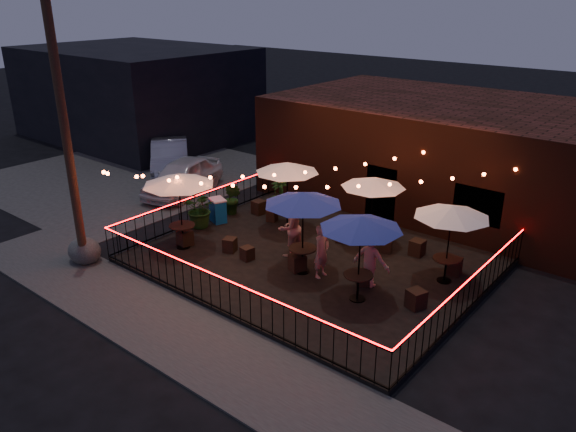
# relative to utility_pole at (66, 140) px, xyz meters

# --- Properties ---
(ground) EXTENTS (110.00, 110.00, 0.00)m
(ground) POSITION_rel_utility_pole_xyz_m (5.40, 2.60, -4.00)
(ground) COLOR black
(ground) RESTS_ON ground
(patio) EXTENTS (10.00, 8.00, 0.15)m
(patio) POSITION_rel_utility_pole_xyz_m (5.40, 4.60, -3.92)
(patio) COLOR black
(patio) RESTS_ON ground
(sidewalk) EXTENTS (18.00, 2.50, 0.05)m
(sidewalk) POSITION_rel_utility_pole_xyz_m (5.40, -0.65, -3.98)
(sidewalk) COLOR #3A3836
(sidewalk) RESTS_ON ground
(parking_lot) EXTENTS (11.00, 12.00, 0.02)m
(parking_lot) POSITION_rel_utility_pole_xyz_m (-6.60, 6.60, -3.99)
(parking_lot) COLOR #3A3836
(parking_lot) RESTS_ON ground
(brick_building) EXTENTS (14.00, 8.00, 4.00)m
(brick_building) POSITION_rel_utility_pole_xyz_m (6.40, 12.59, -2.00)
(brick_building) COLOR #32170D
(brick_building) RESTS_ON ground
(background_building) EXTENTS (12.00, 9.00, 5.00)m
(background_building) POSITION_rel_utility_pole_xyz_m (-12.60, 11.60, -1.50)
(background_building) COLOR black
(background_building) RESTS_ON ground
(utility_pole) EXTENTS (0.26, 0.26, 8.00)m
(utility_pole) POSITION_rel_utility_pole_xyz_m (0.00, 0.00, 0.00)
(utility_pole) COLOR #3C2918
(utility_pole) RESTS_ON ground
(fence_front) EXTENTS (10.00, 0.04, 1.04)m
(fence_front) POSITION_rel_utility_pole_xyz_m (5.40, 0.60, -3.34)
(fence_front) COLOR black
(fence_front) RESTS_ON patio
(fence_left) EXTENTS (0.04, 8.00, 1.04)m
(fence_left) POSITION_rel_utility_pole_xyz_m (0.40, 4.60, -3.34)
(fence_left) COLOR black
(fence_left) RESTS_ON patio
(fence_right) EXTENTS (0.04, 8.00, 1.04)m
(fence_right) POSITION_rel_utility_pole_xyz_m (10.40, 4.60, -3.34)
(fence_right) COLOR black
(fence_right) RESTS_ON patio
(festoon_lights) EXTENTS (10.02, 8.72, 1.32)m
(festoon_lights) POSITION_rel_utility_pole_xyz_m (4.39, 4.30, -1.48)
(festoon_lights) COLOR #FF5726
(festoon_lights) RESTS_ON ground
(cafe_table_0) EXTENTS (2.98, 2.98, 2.52)m
(cafe_table_0) POSITION_rel_utility_pole_xyz_m (1.60, 2.62, -1.55)
(cafe_table_0) COLOR black
(cafe_table_0) RESTS_ON patio
(cafe_table_1) EXTENTS (2.79, 2.79, 2.42)m
(cafe_table_1) POSITION_rel_utility_pole_xyz_m (3.23, 5.99, -1.64)
(cafe_table_1) COLOR black
(cafe_table_1) RESTS_ON patio
(cafe_table_2) EXTENTS (2.83, 2.83, 2.51)m
(cafe_table_2) POSITION_rel_utility_pole_xyz_m (5.67, 3.73, -1.56)
(cafe_table_2) COLOR black
(cafe_table_2) RESTS_ON patio
(cafe_table_3) EXTENTS (2.65, 2.65, 2.30)m
(cafe_table_3) POSITION_rel_utility_pole_xyz_m (6.15, 6.76, -1.75)
(cafe_table_3) COLOR black
(cafe_table_3) RESTS_ON patio
(cafe_table_4) EXTENTS (2.79, 2.79, 2.43)m
(cafe_table_4) POSITION_rel_utility_pole_xyz_m (7.81, 3.40, -1.63)
(cafe_table_4) COLOR black
(cafe_table_4) RESTS_ON patio
(cafe_table_5) EXTENTS (2.13, 2.13, 2.34)m
(cafe_table_5) POSITION_rel_utility_pole_xyz_m (9.20, 5.86, -1.72)
(cafe_table_5) COLOR black
(cafe_table_5) RESTS_ON patio
(bistro_chair_0) EXTENTS (0.49, 0.49, 0.51)m
(bistro_chair_0) POSITION_rel_utility_pole_xyz_m (1.53, 2.77, -3.59)
(bistro_chair_0) COLOR black
(bistro_chair_0) RESTS_ON patio
(bistro_chair_1) EXTENTS (0.49, 0.49, 0.45)m
(bistro_chair_1) POSITION_rel_utility_pole_xyz_m (3.00, 3.37, -3.62)
(bistro_chair_1) COLOR black
(bistro_chair_1) RESTS_ON patio
(bistro_chair_2) EXTENTS (0.46, 0.46, 0.51)m
(bistro_chair_2) POSITION_rel_utility_pole_xyz_m (1.51, 6.40, -3.60)
(bistro_chair_2) COLOR black
(bistro_chair_2) RESTS_ON patio
(bistro_chair_3) EXTENTS (0.42, 0.42, 0.41)m
(bistro_chair_3) POSITION_rel_utility_pole_xyz_m (2.37, 6.17, -3.65)
(bistro_chair_3) COLOR black
(bistro_chair_3) RESTS_ON patio
(bistro_chair_4) EXTENTS (0.40, 0.40, 0.42)m
(bistro_chair_4) POSITION_rel_utility_pole_xyz_m (3.83, 3.29, -3.64)
(bistro_chair_4) COLOR black
(bistro_chair_4) RESTS_ON patio
(bistro_chair_5) EXTENTS (0.57, 0.57, 0.51)m
(bistro_chair_5) POSITION_rel_utility_pole_xyz_m (5.50, 3.69, -3.60)
(bistro_chair_5) COLOR black
(bistro_chair_5) RESTS_ON patio
(bistro_chair_6) EXTENTS (0.52, 0.52, 0.46)m
(bistro_chair_6) POSITION_rel_utility_pole_xyz_m (5.37, 6.27, -3.62)
(bistro_chair_6) COLOR black
(bistro_chair_6) RESTS_ON patio
(bistro_chair_7) EXTENTS (0.44, 0.44, 0.40)m
(bistro_chair_7) POSITION_rel_utility_pole_xyz_m (6.92, 6.50, -3.65)
(bistro_chair_7) COLOR black
(bistro_chair_7) RESTS_ON patio
(bistro_chair_8) EXTENTS (0.48, 0.48, 0.43)m
(bistro_chair_8) POSITION_rel_utility_pole_xyz_m (7.51, 4.22, -3.63)
(bistro_chair_8) COLOR black
(bistro_chair_8) RESTS_ON patio
(bistro_chair_9) EXTENTS (0.55, 0.55, 0.51)m
(bistro_chair_9) POSITION_rel_utility_pole_xyz_m (9.24, 4.02, -3.60)
(bistro_chair_9) COLOR black
(bistro_chair_9) RESTS_ON patio
(bistro_chair_10) EXTENTS (0.43, 0.43, 0.50)m
(bistro_chair_10) POSITION_rel_utility_pole_xyz_m (7.77, 6.93, -3.60)
(bistro_chair_10) COLOR black
(bistro_chair_10) RESTS_ON patio
(bistro_chair_11) EXTENTS (0.48, 0.48, 0.49)m
(bistro_chair_11) POSITION_rel_utility_pole_xyz_m (9.21, 6.45, -3.60)
(bistro_chair_11) COLOR black
(bistro_chair_11) RESTS_ON patio
(patron_a) EXTENTS (0.39, 0.59, 1.59)m
(patron_a) POSITION_rel_utility_pole_xyz_m (6.27, 3.85, -3.06)
(patron_a) COLOR #D7AF95
(patron_a) RESTS_ON patio
(patron_b) EXTENTS (0.80, 0.98, 1.88)m
(patron_b) POSITION_rel_utility_pole_xyz_m (4.64, 4.39, -2.91)
(patron_b) COLOR tan
(patron_b) RESTS_ON patio
(patron_c) EXTENTS (1.15, 0.71, 1.73)m
(patron_c) POSITION_rel_utility_pole_xyz_m (7.67, 4.28, -2.99)
(patron_c) COLOR #D0B389
(patron_c) RESTS_ON patio
(potted_shrub_a) EXTENTS (1.51, 1.42, 1.35)m
(potted_shrub_a) POSITION_rel_utility_pole_xyz_m (0.80, 4.16, -3.17)
(potted_shrub_a) COLOR #0F3911
(potted_shrub_a) RESTS_ON patio
(potted_shrub_b) EXTENTS (0.74, 0.62, 1.23)m
(potted_shrub_b) POSITION_rel_utility_pole_xyz_m (0.80, 5.73, -3.23)
(potted_shrub_b) COLOR #1A370F
(potted_shrub_b) RESTS_ON patio
(potted_shrub_c) EXTENTS (0.91, 0.91, 1.38)m
(potted_shrub_c) POSITION_rel_utility_pole_xyz_m (2.03, 7.01, -3.16)
(potted_shrub_c) COLOR #11390C
(potted_shrub_c) RESTS_ON patio
(cooler) EXTENTS (0.79, 0.69, 0.88)m
(cooler) POSITION_rel_utility_pole_xyz_m (0.90, 4.88, -3.41)
(cooler) COLOR #0E5BB5
(cooler) RESTS_ON patio
(boulder) EXTENTS (1.09, 0.96, 0.78)m
(boulder) POSITION_rel_utility_pole_xyz_m (-0.18, 0.14, -3.61)
(boulder) COLOR #41413C
(boulder) RESTS_ON ground
(car_white) EXTENTS (2.80, 4.59, 1.46)m
(car_white) POSITION_rel_utility_pole_xyz_m (-2.77, 6.41, -3.27)
(car_white) COLOR silver
(car_white) RESTS_ON ground
(car_silver) EXTENTS (4.62, 4.25, 1.54)m
(car_silver) POSITION_rel_utility_pole_xyz_m (-5.36, 7.88, -3.23)
(car_silver) COLOR gray
(car_silver) RESTS_ON ground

